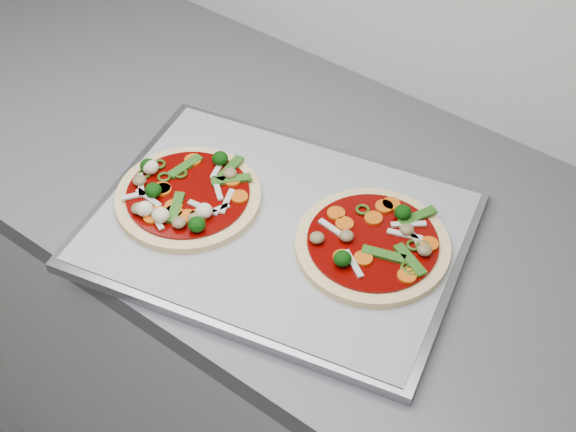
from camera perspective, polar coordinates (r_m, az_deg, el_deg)
The scene contains 6 objects.
base_cabinet at distance 1.59m, azimuth -2.85°, elevation -8.76°, with size 3.60×0.60×0.86m, color #B9B9B7.
countertop at distance 1.25m, azimuth -3.58°, elevation 3.26°, with size 3.60×0.60×0.04m, color slate.
baking_tray at distance 1.12m, azimuth -0.75°, elevation -1.01°, with size 0.51×0.38×0.02m, color gray.
parchment at distance 1.11m, azimuth -0.76°, elevation -0.68°, with size 0.49×0.35×0.00m, color #A1A1A6.
pizza_left at distance 1.14m, azimuth -7.26°, elevation 1.45°, with size 0.25×0.25×0.04m.
pizza_right at distance 1.08m, azimuth 6.11°, elevation -1.94°, with size 0.26×0.26×0.04m.
Camera 1 is at (0.61, 0.62, 1.72)m, focal length 50.00 mm.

